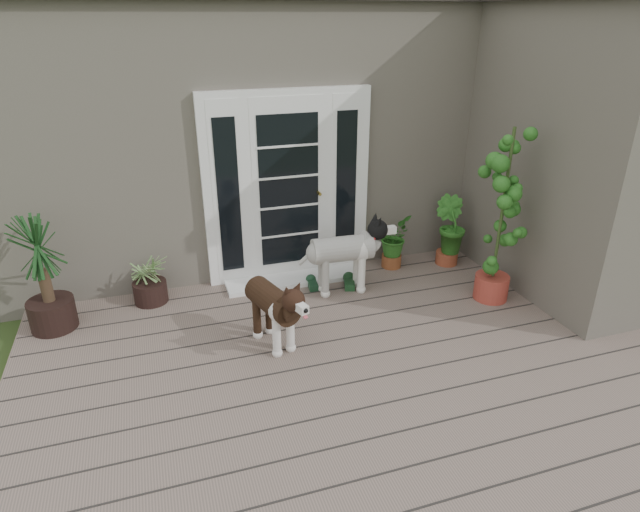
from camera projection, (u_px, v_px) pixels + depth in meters
name	position (u px, v px, depth m)	size (l,w,h in m)	color
deck	(379.00, 383.00, 4.64)	(6.20, 4.60, 0.12)	#6B5B4C
house_main	(264.00, 123.00, 7.70)	(7.40, 4.00, 3.10)	#665E54
house_wing	(590.00, 158.00, 5.80)	(1.60, 2.40, 3.10)	#665E54
door_unit	(288.00, 188.00, 6.02)	(1.90, 0.14, 2.15)	white
door_step	(295.00, 278.00, 6.28)	(1.60, 0.40, 0.05)	white
brindle_dog	(273.00, 313.00, 4.94)	(0.35, 0.82, 0.68)	#342013
white_dog	(342.00, 260.00, 5.90)	(0.39, 0.90, 0.75)	white
spider_plant	(148.00, 275.00, 5.70)	(0.59, 0.59, 0.63)	#98B46E
yucca	(43.00, 273.00, 5.10)	(0.83, 0.83, 1.21)	black
herb_a	(392.00, 245.00, 6.52)	(0.44, 0.44, 0.56)	#1A5B1E
herb_b	(448.00, 239.00, 6.59)	(0.43, 0.43, 0.64)	#195117
herb_c	(487.00, 239.00, 6.79)	(0.32, 0.32, 0.49)	#1B5E1E
sapling	(502.00, 215.00, 5.50)	(0.57, 0.57, 1.94)	#235C1A
clog_left	(312.00, 283.00, 6.13)	(0.14, 0.30, 0.09)	#173921
clog_right	(349.00, 282.00, 6.15)	(0.16, 0.33, 0.10)	#17391C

